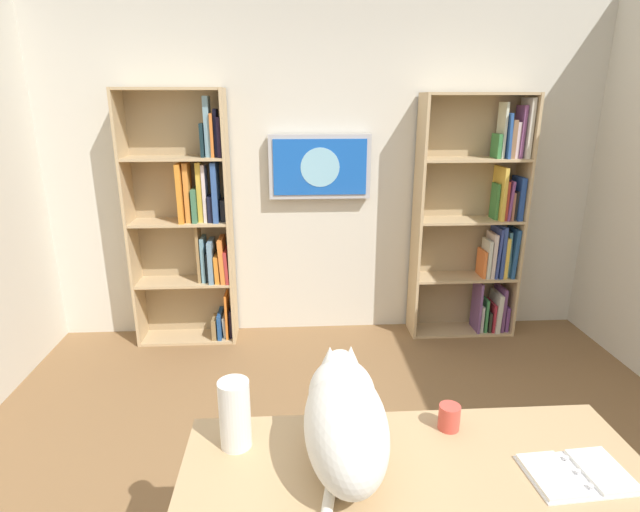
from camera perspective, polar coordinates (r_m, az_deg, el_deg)
wall_back at (r=4.07m, az=0.60°, el=9.64°), size 4.52×0.06×2.70m
bookshelf_left at (r=4.26m, az=17.95°, el=3.46°), size 0.86×0.28×1.95m
bookshelf_right at (r=4.03m, az=-14.37°, el=3.78°), size 0.78×0.28×1.99m
wall_mounted_tv at (r=3.97m, az=-0.02°, el=10.16°), size 0.80×0.07×0.50m
desk at (r=1.89m, az=10.97°, el=-25.66°), size 1.58×0.65×0.72m
cat at (r=1.75m, az=2.79°, el=-17.78°), size 0.28×0.71×0.35m
open_binder at (r=1.97m, az=27.31°, el=-21.21°), size 0.34×0.24×0.02m
paper_towel_roll at (r=1.85m, az=-9.70°, el=-17.38°), size 0.11×0.11×0.26m
coffee_mug at (r=2.01m, az=14.54°, el=-17.39°), size 0.08×0.08×0.10m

